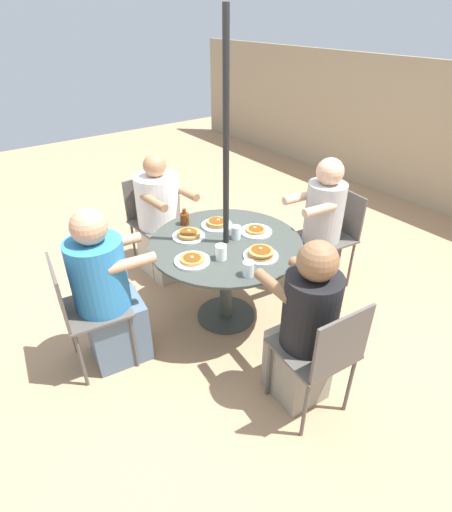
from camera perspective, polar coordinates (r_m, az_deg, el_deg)
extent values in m
plane|color=tan|center=(3.39, 0.00, -8.45)|extent=(12.00, 12.00, 0.00)
cylinder|color=#383D38|center=(3.39, 0.00, -8.36)|extent=(0.48, 0.48, 0.01)
cylinder|color=#383D38|center=(3.18, 0.00, -3.70)|extent=(0.10, 0.10, 0.69)
cylinder|color=#383D38|center=(2.99, 0.00, 1.86)|extent=(1.15, 1.15, 0.02)
cylinder|color=black|center=(2.80, 0.00, 9.16)|extent=(0.04, 0.04, 2.23)
cylinder|color=#514C47|center=(2.67, 6.09, -15.75)|extent=(0.02, 0.02, 0.47)
cylinder|color=#514C47|center=(2.84, 12.04, -12.78)|extent=(0.02, 0.02, 0.47)
cylinder|color=#514C47|center=(2.50, 11.21, -20.74)|extent=(0.02, 0.02, 0.47)
cylinder|color=#514C47|center=(2.68, 17.23, -17.11)|extent=(0.02, 0.02, 0.47)
cube|color=#514C47|center=(2.49, 12.27, -12.77)|extent=(0.46, 0.46, 0.02)
cube|color=#514C47|center=(2.26, 16.27, -11.99)|extent=(0.06, 0.40, 0.39)
cube|color=gray|center=(2.71, 10.11, -15.10)|extent=(0.37, 0.34, 0.47)
cylinder|color=black|center=(2.36, 11.96, -7.83)|extent=(0.33, 0.33, 0.49)
sphere|color=brown|center=(2.16, 12.97, -0.71)|extent=(0.23, 0.23, 0.23)
cylinder|color=brown|center=(2.33, 6.84, -4.28)|extent=(0.31, 0.10, 0.07)
cylinder|color=brown|center=(2.47, 11.72, -2.37)|extent=(0.31, 0.10, 0.07)
cylinder|color=#514C47|center=(3.54, 13.25, -2.76)|extent=(0.02, 0.02, 0.47)
cylinder|color=#514C47|center=(3.76, 9.78, -0.09)|extent=(0.02, 0.02, 0.47)
cylinder|color=#514C47|center=(3.76, 17.36, -1.21)|extent=(0.02, 0.02, 0.47)
cylinder|color=#514C47|center=(3.96, 13.86, 1.23)|extent=(0.02, 0.02, 0.47)
cube|color=#514C47|center=(3.63, 14.05, 2.59)|extent=(0.47, 0.47, 0.02)
cube|color=#514C47|center=(3.67, 16.82, 6.05)|extent=(0.40, 0.07, 0.39)
cube|color=#3D3D42|center=(3.68, 12.30, -1.10)|extent=(0.35, 0.38, 0.47)
cylinder|color=#B2B2B2|center=(3.48, 13.84, 5.99)|extent=(0.32, 0.32, 0.52)
sphere|color=#DBA884|center=(3.34, 14.65, 11.58)|extent=(0.22, 0.22, 0.22)
cylinder|color=#DBA884|center=(3.22, 13.21, 6.50)|extent=(0.11, 0.30, 0.07)
cylinder|color=#DBA884|center=(3.40, 10.37, 8.20)|extent=(0.11, 0.30, 0.07)
cylinder|color=#514C47|center=(3.88, -5.93, 1.39)|extent=(0.02, 0.02, 0.47)
cylinder|color=#514C47|center=(3.73, -10.38, -0.42)|extent=(0.02, 0.02, 0.47)
cylinder|color=#514C47|center=(4.15, -8.77, 3.28)|extent=(0.02, 0.02, 0.47)
cylinder|color=#514C47|center=(4.00, -13.03, 1.66)|extent=(0.02, 0.02, 0.47)
cube|color=#514C47|center=(3.82, -9.85, 4.68)|extent=(0.45, 0.45, 0.02)
cube|color=#514C47|center=(3.89, -11.70, 8.32)|extent=(0.05, 0.40, 0.39)
cube|color=beige|center=(3.85, -8.58, 0.85)|extent=(0.44, 0.40, 0.47)
cylinder|color=white|center=(3.67, -9.69, 7.63)|extent=(0.40, 0.40, 0.49)
sphere|color=#A3704C|center=(3.55, -10.18, 12.56)|extent=(0.20, 0.20, 0.20)
cylinder|color=#A3704C|center=(3.54, -5.85, 9.07)|extent=(0.34, 0.09, 0.07)
cylinder|color=#A3704C|center=(3.39, -10.30, 7.61)|extent=(0.34, 0.09, 0.07)
cylinder|color=#514C47|center=(3.16, -15.00, -7.81)|extent=(0.02, 0.02, 0.47)
cylinder|color=#514C47|center=(2.89, -13.02, -11.84)|extent=(0.02, 0.02, 0.47)
cylinder|color=#514C47|center=(3.13, -21.27, -9.56)|extent=(0.02, 0.02, 0.47)
cylinder|color=#514C47|center=(2.86, -19.95, -13.83)|extent=(0.02, 0.02, 0.47)
cube|color=#514C47|center=(2.85, -18.10, -7.06)|extent=(0.47, 0.47, 0.02)
cube|color=#514C47|center=(2.72, -22.86, -4.84)|extent=(0.40, 0.07, 0.39)
cube|color=slate|center=(3.02, -15.20, -10.07)|extent=(0.40, 0.43, 0.47)
cylinder|color=teal|center=(2.72, -17.74, -2.69)|extent=(0.37, 0.37, 0.51)
sphere|color=tan|center=(2.54, -19.04, 3.95)|extent=(0.23, 0.23, 0.23)
cylinder|color=tan|center=(2.81, -15.13, 1.92)|extent=(0.11, 0.31, 0.07)
cylinder|color=tan|center=(2.56, -13.32, -0.97)|extent=(0.11, 0.31, 0.07)
cylinder|color=white|center=(2.81, 4.98, 0.03)|extent=(0.25, 0.25, 0.01)
cylinder|color=#AD7A3D|center=(2.80, 5.01, 0.25)|extent=(0.19, 0.19, 0.01)
cylinder|color=#AD7A3D|center=(2.80, 4.87, 0.53)|extent=(0.17, 0.17, 0.01)
cylinder|color=#AD7A3D|center=(2.78, 5.01, 0.71)|extent=(0.18, 0.18, 0.01)
ellipsoid|color=brown|center=(2.78, 5.03, 0.92)|extent=(0.14, 0.13, 0.00)
cube|color=#F4E084|center=(2.78, 4.95, 1.08)|extent=(0.03, 0.03, 0.01)
cylinder|color=white|center=(3.12, 4.30, 3.50)|extent=(0.25, 0.25, 0.01)
cylinder|color=#AD7A3D|center=(3.11, 4.27, 3.71)|extent=(0.16, 0.16, 0.01)
cylinder|color=#AD7A3D|center=(3.11, 4.22, 3.84)|extent=(0.15, 0.15, 0.01)
ellipsoid|color=brown|center=(3.10, 4.32, 3.96)|extent=(0.12, 0.11, 0.00)
cube|color=#F4E084|center=(3.10, 4.16, 4.04)|extent=(0.03, 0.03, 0.01)
cylinder|color=white|center=(3.20, -1.32, 4.43)|extent=(0.25, 0.25, 0.01)
cylinder|color=#AD7A3D|center=(3.20, -1.44, 4.64)|extent=(0.17, 0.17, 0.01)
cylinder|color=#AD7A3D|center=(3.19, -1.26, 4.78)|extent=(0.16, 0.16, 0.01)
cylinder|color=#AD7A3D|center=(3.19, -1.27, 4.94)|extent=(0.16, 0.16, 0.01)
ellipsoid|color=brown|center=(3.18, -1.33, 5.09)|extent=(0.13, 0.12, 0.00)
cube|color=#F4E084|center=(3.18, -1.11, 5.19)|extent=(0.03, 0.03, 0.01)
cylinder|color=white|center=(2.75, -4.86, -0.69)|extent=(0.25, 0.25, 0.01)
cylinder|color=#AD7A3D|center=(2.74, -4.83, -0.55)|extent=(0.17, 0.17, 0.01)
cylinder|color=#AD7A3D|center=(2.74, -4.82, -0.31)|extent=(0.17, 0.17, 0.01)
ellipsoid|color=brown|center=(2.74, -4.88, -0.20)|extent=(0.13, 0.12, 0.00)
cube|color=#F4E084|center=(2.73, -4.88, -0.17)|extent=(0.03, 0.03, 0.01)
cylinder|color=white|center=(3.06, -5.36, 2.83)|extent=(0.25, 0.25, 0.01)
cylinder|color=#AD7A3D|center=(3.06, -5.34, 3.08)|extent=(0.18, 0.18, 0.01)
cylinder|color=#AD7A3D|center=(3.04, -5.32, 3.15)|extent=(0.18, 0.18, 0.01)
cylinder|color=#AD7A3D|center=(3.04, -5.32, 3.30)|extent=(0.18, 0.18, 0.01)
ellipsoid|color=brown|center=(3.04, -5.40, 3.45)|extent=(0.14, 0.13, 0.00)
cube|color=#F4E084|center=(3.04, -5.32, 3.61)|extent=(0.03, 0.03, 0.01)
cylinder|color=#602D0F|center=(3.23, -5.93, 5.30)|extent=(0.07, 0.07, 0.09)
cylinder|color=#602D0F|center=(3.20, -6.00, 6.37)|extent=(0.03, 0.03, 0.04)
torus|color=#602D0F|center=(3.20, -5.64, 5.31)|extent=(0.05, 0.01, 0.05)
cylinder|color=white|center=(2.75, -0.71, 0.46)|extent=(0.08, 0.08, 0.10)
cylinder|color=white|center=(2.72, -0.72, 1.42)|extent=(0.08, 0.08, 0.01)
cylinder|color=silver|center=(3.01, 1.44, 3.39)|extent=(0.07, 0.07, 0.10)
cylinder|color=silver|center=(2.59, 3.22, -1.83)|extent=(0.08, 0.08, 0.10)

